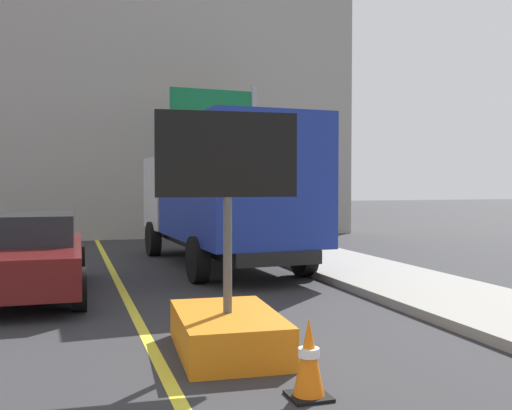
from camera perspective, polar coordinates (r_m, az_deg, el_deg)
The scene contains 7 objects.
lane_center_stripe at distance 5.88m, azimuth -8.31°, elevation -16.76°, with size 0.14×36.00×0.01m, color yellow.
arrow_board_trailer at distance 6.71m, azimuth -2.77°, elevation -10.12°, with size 1.60×1.87×2.70m.
box_truck at distance 13.42m, azimuth -3.19°, elevation 1.49°, with size 2.78×7.18×3.22m.
pickup_car at distance 10.73m, azimuth -21.88°, elevation -4.51°, with size 2.19×4.50×1.38m.
highway_guide_sign at distance 18.48m, azimuth -2.50°, elevation 6.80°, with size 2.79×0.30×5.00m.
far_building_block at distance 24.98m, azimuth -11.76°, elevation 8.68°, with size 15.45×8.69×9.58m, color gray.
traffic_cone_mid_lane at distance 5.39m, azimuth 5.13°, elevation -14.61°, with size 0.36×0.36×0.72m.
Camera 1 is at (-0.90, 0.51, 1.90)m, focal length 41.29 mm.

